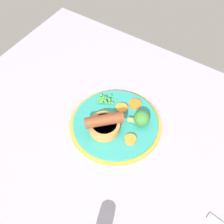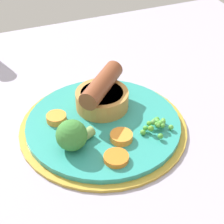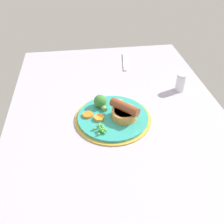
{
  "view_description": "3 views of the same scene",
  "coord_description": "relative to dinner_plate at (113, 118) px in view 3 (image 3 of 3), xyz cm",
  "views": [
    {
      "loc": [
        23.33,
        -43.2,
        78.29
      ],
      "look_at": [
        -6.7,
        3.11,
        6.71
      ],
      "focal_mm": 50.0,
      "sensor_mm": 36.0,
      "label": 1
    },
    {
      "loc": [
        11.66,
        45.9,
        42.84
      ],
      "look_at": [
        -5.82,
        3.1,
        6.87
      ],
      "focal_mm": 60.0,
      "sensor_mm": 36.0,
      "label": 2
    },
    {
      "loc": [
        -72.25,
        11.69,
        60.77
      ],
      "look_at": [
        -4.4,
        2.27,
        5.97
      ],
      "focal_mm": 40.0,
      "sensor_mm": 36.0,
      "label": 3
    }
  ],
  "objects": [
    {
      "name": "carrot_slice_0",
      "position": [
        6.9,
        -3.09,
        1.41
      ],
      "size": [
        3.48,
        3.48,
        1.16
      ],
      "primitive_type": "cylinder",
      "rotation": [
        0.0,
        0.0,
        3.21
      ],
      "color": "orange",
      "rests_on": "dinner_plate"
    },
    {
      "name": "broccoli_floret_near",
      "position": [
        6.22,
        3.76,
        3.09
      ],
      "size": [
        6.32,
        4.69,
        4.69
      ],
      "rotation": [
        0.0,
        0.0,
        0.4
      ],
      "color": "#387A33",
      "rests_on": "dinner_plate"
    },
    {
      "name": "pea_pile",
      "position": [
        -7.06,
        4.86,
        1.72
      ],
      "size": [
        5.4,
        4.62,
        1.68
      ],
      "color": "green",
      "rests_on": "dinner_plate"
    },
    {
      "name": "carrot_slice_1",
      "position": [
        1.39,
        8.79,
        1.25
      ],
      "size": [
        5.16,
        5.16,
        0.83
      ],
      "primitive_type": "cylinder",
      "rotation": [
        0.0,
        0.0,
        2.38
      ],
      "color": "orange",
      "rests_on": "dinner_plate"
    },
    {
      "name": "sausage_pudding",
      "position": [
        -1.31,
        -3.86,
        3.28
      ],
      "size": [
        9.8,
        9.81,
        6.11
      ],
      "rotation": [
        0.0,
        0.0,
        3.93
      ],
      "color": "#BC8442",
      "rests_on": "dinner_plate"
    },
    {
      "name": "dining_table",
      "position": [
        4.72,
        -1.99,
        -2.07
      ],
      "size": [
        110.0,
        80.0,
        3.0
      ],
      "primitive_type": "cube",
      "color": "#9E99AD",
      "rests_on": "ground"
    },
    {
      "name": "dinner_plate",
      "position": [
        0.0,
        0.0,
        0.0
      ],
      "size": [
        27.24,
        27.24,
        1.4
      ],
      "color": "#B79333",
      "rests_on": "dining_table"
    },
    {
      "name": "salt_shaker",
      "position": [
        14.79,
        -30.07,
        3.12
      ],
      "size": [
        3.86,
        3.86,
        7.45
      ],
      "color": "silver",
      "rests_on": "dining_table"
    },
    {
      "name": "carrot_slice_5",
      "position": [
        -1.04,
        5.02,
        1.37
      ],
      "size": [
        4.93,
        4.93,
        1.07
      ],
      "primitive_type": "cylinder",
      "rotation": [
        0.0,
        0.0,
        0.81
      ],
      "color": "orange",
      "rests_on": "dinner_plate"
    },
    {
      "name": "fork",
      "position": [
        42.26,
        -11.9,
        -0.27
      ],
      "size": [
        18.04,
        4.14,
        0.6
      ],
      "primitive_type": "cube",
      "rotation": [
        0.0,
        0.0,
        -0.14
      ],
      "color": "silver",
      "rests_on": "dining_table"
    }
  ]
}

